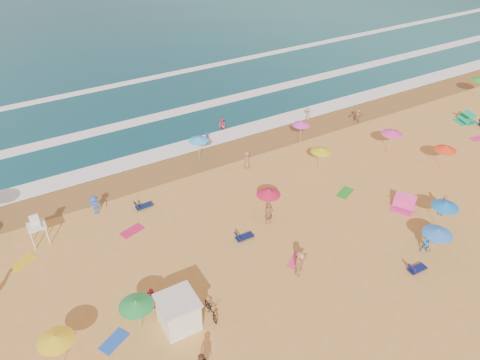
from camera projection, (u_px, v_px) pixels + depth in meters
ground at (248, 253)px, 32.20m from camera, size 220.00×220.00×0.00m
wet_sand at (176, 166)px, 41.09m from camera, size 220.00×220.00×0.00m
surf_foam at (141, 124)px, 47.31m from camera, size 200.00×18.70×0.05m
cabana at (179, 313)px, 26.73m from camera, size 2.00×2.00×2.00m
cabana_roof at (177, 301)px, 26.12m from camera, size 2.20×2.20×0.12m
bicycle at (211, 310)px, 27.59m from camera, size 0.75×1.86×0.96m
lifeguard_stand at (38, 231)px, 32.44m from camera, size 1.20×1.20×2.10m
beach_umbrellas at (245, 209)px, 32.70m from camera, size 65.45×24.59×0.82m
loungers at (361, 246)px, 32.50m from camera, size 55.73×23.67×0.34m
towels at (278, 281)px, 30.03m from camera, size 57.68×24.07×0.03m
popup_tents at (440, 153)px, 41.81m from camera, size 18.54×9.32×1.20m
beachgoers at (243, 205)px, 35.29m from camera, size 42.46×23.82×2.11m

